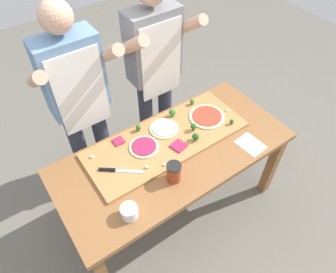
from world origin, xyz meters
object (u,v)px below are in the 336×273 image
recipe_note (251,144)px  cook_right (154,66)px  cook_left (78,96)px  broccoli_floret_back_right (172,113)px  cheese_crumble_a (92,157)px  pizza_whole_cheese_artichoke (164,128)px  cheese_crumble_d (147,167)px  chefs_knife (114,170)px  flour_cup (129,212)px  cheese_crumble_c (227,110)px  pizza_slice_far_left (118,141)px  cheese_crumble_b (165,165)px  broccoli_floret_center_right (232,122)px  broccoli_floret_back_left (192,102)px  sauce_jar (174,172)px  prep_table (174,160)px  broccoli_floret_front_left (196,137)px  pizza_whole_tomato_red (207,116)px  broccoli_floret_front_right (138,128)px  pizza_slice_center (179,146)px  pizza_whole_beet_magenta (144,147)px  broccoli_floret_front_mid (194,126)px

recipe_note → cook_right: cook_right is taller
recipe_note → cook_left: size_ratio=0.11×
broccoli_floret_back_right → cheese_crumble_a: size_ratio=4.28×
pizza_whole_cheese_artichoke → cheese_crumble_d: bearing=-141.8°
chefs_knife → flour_cup: bearing=-103.0°
pizza_whole_cheese_artichoke → cheese_crumble_c: pizza_whole_cheese_artichoke is taller
chefs_knife → flour_cup: (-0.07, -0.32, 0.01)m
pizza_slice_far_left → cheese_crumble_b: (0.15, -0.36, 0.00)m
broccoli_floret_center_right → cook_left: (-0.88, 0.66, 0.21)m
broccoli_floret_back_left → sauce_jar: bearing=-137.5°
pizza_whole_cheese_artichoke → broccoli_floret_center_right: size_ratio=4.85×
prep_table → recipe_note: bearing=-28.1°
broccoli_floret_center_right → cheese_crumble_c: bearing=60.6°
pizza_slice_far_left → flour_cup: bearing=-112.3°
pizza_slice_far_left → broccoli_floret_front_left: broccoli_floret_front_left is taller
chefs_knife → cheese_crumble_d: size_ratio=14.27×
pizza_whole_tomato_red → broccoli_floret_front_right: size_ratio=4.96×
broccoli_floret_center_right → pizza_slice_center: bearing=173.9°
broccoli_floret_center_right → cheese_crumble_c: 0.15m
pizza_whole_tomato_red → cheese_crumble_d: (-0.63, -0.15, 0.00)m
pizza_whole_beet_magenta → broccoli_floret_back_right: size_ratio=3.14×
broccoli_floret_front_left → flour_cup: 0.71m
prep_table → pizza_whole_tomato_red: bearing=16.8°
cook_right → pizza_slice_center: bearing=-108.9°
broccoli_floret_back_left → cheese_crumble_d: broccoli_floret_back_left is taller
cook_left → broccoli_floret_front_left: bearing=-48.5°
pizza_slice_center → broccoli_floret_front_left: size_ratio=1.53×
pizza_slice_far_left → cook_left: (-0.10, 0.33, 0.23)m
broccoli_floret_back_right → pizza_whole_tomato_red: bearing=-36.9°
broccoli_floret_back_right → pizza_whole_cheese_artichoke: bearing=-149.5°
prep_table → flour_cup: size_ratio=16.23×
broccoli_floret_back_right → cheese_crumble_b: broccoli_floret_back_right is taller
sauce_jar → cook_right: cook_right is taller
broccoli_floret_front_right → recipe_note: (0.59, -0.55, -0.05)m
pizza_whole_beet_magenta → broccoli_floret_back_left: broccoli_floret_back_left is taller
broccoli_floret_front_left → cook_right: cook_right is taller
pizza_whole_cheese_artichoke → broccoli_floret_front_mid: bearing=-37.6°
pizza_whole_cheese_artichoke → flour_cup: size_ratio=2.05×
broccoli_floret_center_right → cheese_crumble_c: size_ratio=3.17×
pizza_whole_cheese_artichoke → flour_cup: bearing=-140.9°
cheese_crumble_c → cheese_crumble_a: bearing=170.7°
cheese_crumble_a → broccoli_floret_front_mid: bearing=-14.7°
pizza_slice_far_left → broccoli_floret_center_right: broccoli_floret_center_right is taller
cheese_crumble_c → cheese_crumble_d: (-0.80, -0.11, 0.00)m
pizza_whole_beet_magenta → cheese_crumble_b: (0.03, -0.21, -0.00)m
cheese_crumble_c → cook_right: bearing=120.8°
recipe_note → cook_left: cook_left is taller
prep_table → broccoli_floret_back_left: broccoli_floret_back_left is taller
cheese_crumble_a → broccoli_floret_back_right: bearing=1.5°
pizza_whole_cheese_artichoke → broccoli_floret_back_left: 0.35m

